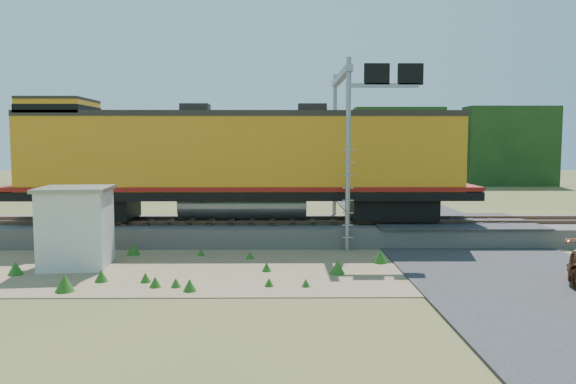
{
  "coord_description": "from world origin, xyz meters",
  "views": [
    {
      "loc": [
        -0.44,
        -18.75,
        4.3
      ],
      "look_at": [
        -0.23,
        3.0,
        2.4
      ],
      "focal_mm": 35.0,
      "sensor_mm": 36.0,
      "label": 1
    }
  ],
  "objects": [
    {
      "name": "ground",
      "position": [
        0.0,
        0.0,
        0.0
      ],
      "size": [
        140.0,
        140.0,
        0.0
      ],
      "primitive_type": "plane",
      "color": "#475123",
      "rests_on": "ground"
    },
    {
      "name": "ballast",
      "position": [
        0.0,
        6.0,
        0.4
      ],
      "size": [
        70.0,
        5.0,
        0.8
      ],
      "primitive_type": "cube",
      "color": "slate",
      "rests_on": "ground"
    },
    {
      "name": "rails",
      "position": [
        0.0,
        6.0,
        0.88
      ],
      "size": [
        70.0,
        1.54,
        0.16
      ],
      "color": "brown",
      "rests_on": "ballast"
    },
    {
      "name": "dirt_shoulder",
      "position": [
        -2.0,
        0.5,
        0.01
      ],
      "size": [
        26.0,
        8.0,
        0.03
      ],
      "primitive_type": "cube",
      "color": "#8C7754",
      "rests_on": "ground"
    },
    {
      "name": "road",
      "position": [
        7.0,
        0.74,
        0.09
      ],
      "size": [
        7.0,
        66.0,
        0.86
      ],
      "color": "#38383A",
      "rests_on": "ground"
    },
    {
      "name": "tree_line_north",
      "position": [
        0.0,
        38.0,
        3.07
      ],
      "size": [
        130.0,
        3.0,
        6.5
      ],
      "color": "#173413",
      "rests_on": "ground"
    },
    {
      "name": "weed_clumps",
      "position": [
        -3.5,
        0.1,
        0.0
      ],
      "size": [
        15.0,
        6.2,
        0.56
      ],
      "primitive_type": null,
      "color": "#275F1B",
      "rests_on": "ground"
    },
    {
      "name": "locomotive",
      "position": [
        -2.51,
        6.0,
        3.56
      ],
      "size": [
        20.44,
        3.12,
        5.27
      ],
      "color": "black",
      "rests_on": "rails"
    },
    {
      "name": "shed",
      "position": [
        -7.58,
        0.51,
        1.42
      ],
      "size": [
        2.59,
        2.59,
        2.8
      ],
      "rotation": [
        0.0,
        0.0,
        0.1
      ],
      "color": "silver",
      "rests_on": "ground"
    },
    {
      "name": "signal_gantry",
      "position": [
        2.52,
        5.32,
        5.67
      ],
      "size": [
        3.02,
        6.2,
        7.61
      ],
      "color": "gray",
      "rests_on": "ground"
    }
  ]
}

